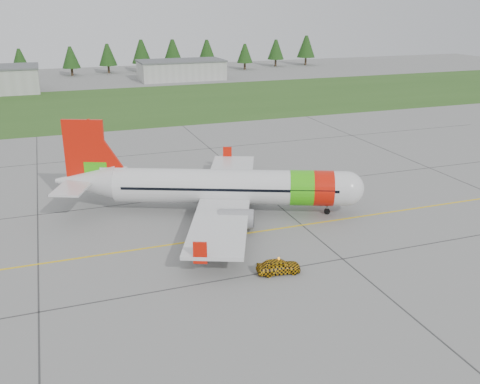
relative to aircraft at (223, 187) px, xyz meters
name	(u,v)px	position (x,y,z in m)	size (l,w,h in m)	color
ground	(235,278)	(-3.65, -14.11, -2.85)	(320.00, 320.00, 0.00)	gray
aircraft	(223,187)	(0.00, 0.00, 0.00)	(31.00, 29.44, 9.86)	silver
follow_me_car	(279,253)	(0.04, -14.53, -1.03)	(1.46, 1.24, 3.64)	#EBA90D
grass_strip	(110,106)	(-3.65, 67.89, -2.83)	(320.00, 50.00, 0.03)	#30561E
taxi_guideline	(207,239)	(-3.65, -6.11, -2.83)	(120.00, 0.25, 0.02)	gold
hangar_east	(181,70)	(21.35, 103.89, -0.25)	(24.00, 12.00, 5.20)	#A8A8A3
treeline	(86,59)	(-3.65, 123.89, 2.15)	(160.00, 8.00, 10.00)	#1C3F14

